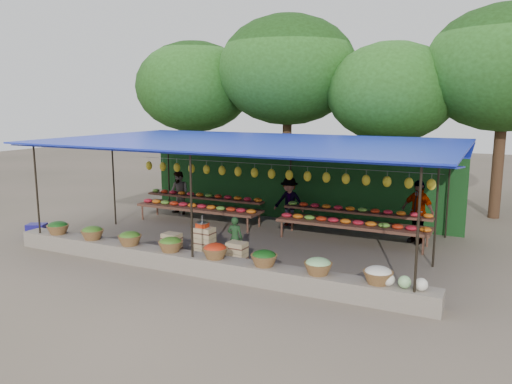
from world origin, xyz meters
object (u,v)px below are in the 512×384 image
at_px(weighing_scale, 202,225).
at_px(blue_crate_front, 37,229).
at_px(vendor_seated, 235,238).
at_px(blue_crate_back, 90,239).
at_px(crate_counter, 204,245).

height_order(weighing_scale, blue_crate_front, weighing_scale).
bearing_deg(blue_crate_front, vendor_seated, -19.20).
distance_m(blue_crate_front, blue_crate_back, 2.14).
bearing_deg(blue_crate_back, weighing_scale, 8.48).
distance_m(vendor_seated, blue_crate_front, 6.39).
relative_size(weighing_scale, vendor_seated, 0.28).
height_order(weighing_scale, vendor_seated, weighing_scale).
bearing_deg(vendor_seated, crate_counter, 9.66).
bearing_deg(blue_crate_back, crate_counter, 8.42).
xyz_separation_m(crate_counter, weighing_scale, (-0.04, -0.00, 0.53)).
bearing_deg(blue_crate_front, blue_crate_back, -25.77).
bearing_deg(crate_counter, blue_crate_front, -177.60).
bearing_deg(vendor_seated, blue_crate_back, -1.44).
distance_m(crate_counter, vendor_seated, 0.81).
xyz_separation_m(crate_counter, blue_crate_back, (-3.48, -0.32, -0.17)).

